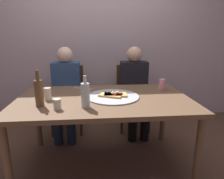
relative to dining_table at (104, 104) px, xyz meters
The scene contains 16 objects.
ground_plane 0.66m from the dining_table, ahead, with size 8.00×8.00×0.00m, color #513828.
back_wall 1.45m from the dining_table, 90.00° to the left, with size 6.00×0.10×2.60m, color #B29EA3.
dining_table is the anchor object (origin of this frame).
pizza_tray 0.12m from the dining_table, ahead, with size 0.51×0.51×0.01m, color #ADADB2.
pizza_slice_last 0.12m from the dining_table, ahead, with size 0.25×0.21×0.05m.
pizza_slice_extra 0.15m from the dining_table, ahead, with size 0.23×0.15×0.05m.
wine_bottle 0.61m from the dining_table, 160.81° to the right, with size 0.07×0.07×0.31m.
beer_bottle 0.35m from the dining_table, 122.48° to the right, with size 0.07×0.07×0.27m.
tumbler_near 0.50m from the dining_table, 143.62° to the right, with size 0.06×0.06×0.09m, color beige.
tumbler_far 0.54m from the dining_table, behind, with size 0.07×0.07×0.12m, color beige.
soda_can 0.70m from the dining_table, 18.84° to the left, with size 0.07×0.07×0.12m, color pink.
table_knife 0.42m from the dining_table, 120.92° to the left, with size 0.22×0.02×0.01m, color #B7B7BC.
chair_left 1.02m from the dining_table, 117.30° to the left, with size 0.44×0.44×0.90m.
chair_right 1.02m from the dining_table, 62.85° to the left, with size 0.44×0.44×0.90m.
guest_in_sweater 0.88m from the dining_table, 121.82° to the left, with size 0.36×0.56×1.17m.
guest_in_beanie 0.88m from the dining_table, 58.35° to the left, with size 0.36×0.56×1.17m.
Camera 1 is at (-0.08, -1.84, 1.31)m, focal length 31.89 mm.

